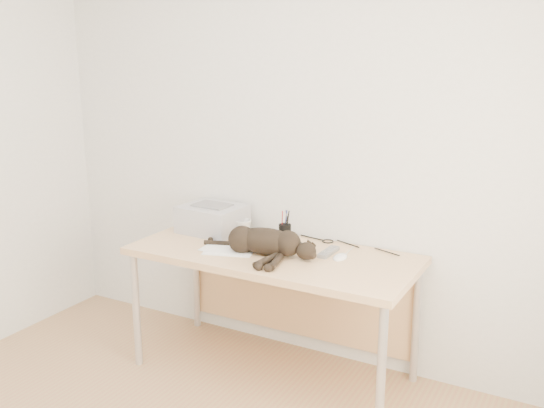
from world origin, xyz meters
The scene contains 11 objects.
wall_back centered at (0.00, 1.75, 1.30)m, with size 3.50×3.50×0.00m, color silver.
desk centered at (0.00, 1.48, 0.61)m, with size 1.60×0.70×0.74m.
printer centered at (-0.52, 1.56, 0.82)m, with size 0.38×0.33×0.17m.
papers centered at (-0.23, 1.30, 0.74)m, with size 0.34×0.27×0.01m.
cat centered at (-0.03, 1.33, 0.81)m, with size 0.70×0.32×0.16m.
mug centered at (-0.32, 1.59, 0.79)m, with size 0.10×0.10×0.09m, color silver.
pen_cup centered at (-0.04, 1.61, 0.79)m, with size 0.07×0.07×0.19m.
remote_grey centered at (0.29, 1.51, 0.75)m, with size 0.05×0.19×0.02m, color slate.
remote_black centered at (0.04, 1.50, 0.75)m, with size 0.05×0.17×0.02m, color black.
mouse centered at (0.37, 1.47, 0.76)m, with size 0.07×0.12×0.04m, color white.
cable_tangle centered at (0.00, 1.70, 0.75)m, with size 1.36×0.07×0.01m, color black, non-canonical shape.
Camera 1 is at (1.53, -1.42, 1.82)m, focal length 40.00 mm.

